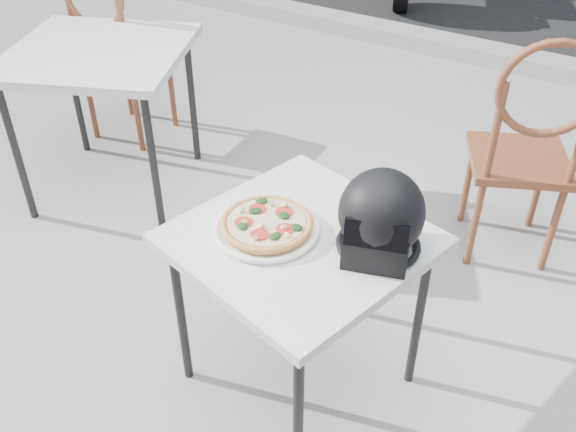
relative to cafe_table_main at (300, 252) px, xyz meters
The scene contains 9 objects.
ground 0.72m from the cafe_table_main, 116.36° to the left, with size 80.00×80.00×0.00m, color #9F9C96.
curb 3.37m from the cafe_table_main, 92.74° to the left, with size 30.00×0.25×0.12m, color #98968E.
cafe_table_main is the anchor object (origin of this frame).
plate 0.13m from the cafe_table_main, 162.24° to the right, with size 0.37×0.37×0.02m.
pizza 0.15m from the cafe_table_main, 162.32° to the right, with size 0.36×0.36×0.04m.
helmet 0.31m from the cafe_table_main, 16.61° to the left, with size 0.33×0.34×0.27m.
cafe_chair_main 1.21m from the cafe_table_main, 68.87° to the left, with size 0.55×0.55×1.09m.
cafe_table_side 1.62m from the cafe_table_main, 157.51° to the left, with size 1.08×1.08×0.78m.
cafe_chair_side 2.11m from the cafe_table_main, 150.39° to the left, with size 0.46×0.46×1.12m.
Camera 1 is at (0.96, -1.70, 1.95)m, focal length 40.00 mm.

